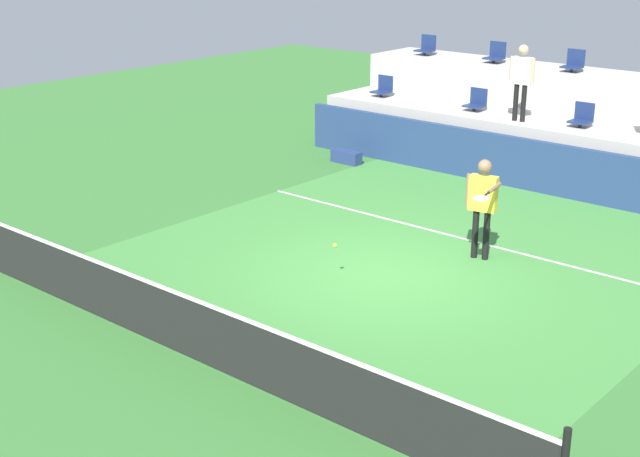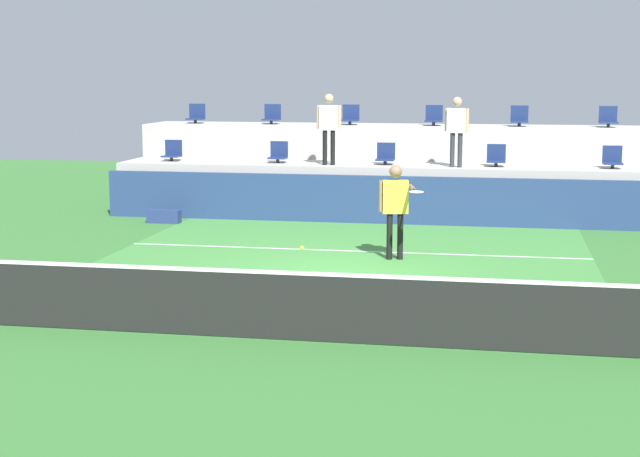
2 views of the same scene
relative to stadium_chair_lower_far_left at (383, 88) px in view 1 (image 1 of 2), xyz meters
The scene contains 17 objects.
ground_plane 9.11m from the stadium_chair_lower_far_left, 53.55° to the right, with size 40.00×40.00×0.00m, color #336B2D.
court_inner_paint 8.34m from the stadium_chair_lower_far_left, 49.40° to the right, with size 9.00×10.00×0.01m, color #3D7F38.
court_service_line 7.35m from the stadium_chair_lower_far_left, 42.14° to the right, with size 9.00×0.06×0.00m, color white.
tennis_net 12.48m from the stadium_chair_lower_far_left, 64.56° to the right, with size 10.48×0.08×1.07m.
sponsor_backboard 5.56m from the stadium_chair_lower_far_left, 13.00° to the right, with size 13.00×0.16×1.10m, color navy.
seating_tier_lower 5.41m from the stadium_chair_lower_far_left, ahead, with size 13.00×1.80×1.25m, color #ADAAA3.
seating_tier_upper 5.67m from the stadium_chair_lower_far_left, 19.25° to the left, with size 13.00×1.80×2.10m, color #ADAAA3.
stadium_chair_lower_far_left is the anchor object (origin of this frame).
stadium_chair_lower_left 2.73m from the stadium_chair_lower_far_left, ahead, with size 0.44×0.40×0.52m.
stadium_chair_lower_center 5.37m from the stadium_chair_lower_far_left, ahead, with size 0.44×0.40×0.52m.
stadium_chair_upper_far_left 1.99m from the stadium_chair_lower_far_left, 88.18° to the left, with size 0.44×0.40×0.52m.
stadium_chair_upper_left 2.92m from the stadium_chair_lower_far_left, 40.08° to the left, with size 0.44×0.40×0.52m.
stadium_chair_upper_mid_left 4.68m from the stadium_chair_lower_far_left, 23.03° to the left, with size 0.44×0.40×0.52m.
tennis_player 8.34m from the stadium_chair_lower_far_left, 41.61° to the right, with size 0.92×1.17×1.76m.
spectator_in_white 4.15m from the stadium_chair_lower_far_left, ahead, with size 0.59×0.24×1.69m.
tennis_ball 9.35m from the stadium_chair_lower_far_left, 57.87° to the right, with size 0.07×0.07×0.07m.
equipment_bag 2.50m from the stadium_chair_lower_far_left, 76.77° to the right, with size 0.76×0.28×0.30m, color navy.
Camera 1 is at (8.17, -11.01, 5.57)m, focal length 50.39 mm.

